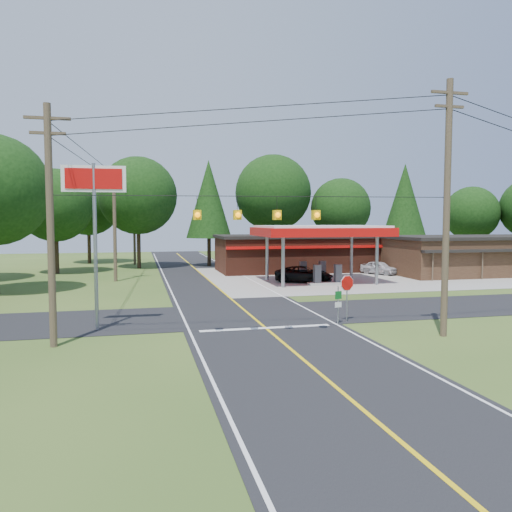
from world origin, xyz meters
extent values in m
plane|color=#32501C|center=(0.00, 0.00, 0.00)|extent=(120.00, 120.00, 0.00)
cube|color=black|center=(0.00, 0.00, 0.01)|extent=(8.00, 120.00, 0.02)
cube|color=black|center=(0.00, 0.00, 0.01)|extent=(70.00, 7.00, 0.02)
cube|color=yellow|center=(0.00, 0.00, 0.03)|extent=(0.15, 110.00, 0.00)
cylinder|color=gray|center=(5.00, 10.50, 2.10)|extent=(0.28, 0.28, 4.20)
cylinder|color=gray|center=(5.00, 15.50, 2.10)|extent=(0.28, 0.28, 4.20)
cylinder|color=gray|center=(13.00, 10.50, 2.10)|extent=(0.28, 0.28, 4.20)
cylinder|color=gray|center=(13.00, 15.50, 2.10)|extent=(0.28, 0.28, 4.20)
cube|color=#C00C0A|center=(9.00, 13.00, 4.35)|extent=(10.60, 7.40, 0.70)
cube|color=white|center=(9.00, 13.00, 4.75)|extent=(10.00, 7.00, 0.25)
cube|color=#9E9B93|center=(9.00, 11.20, 0.13)|extent=(3.20, 0.90, 0.22)
cube|color=#3F3F44|center=(8.10, 11.20, 0.95)|extent=(0.55, 0.45, 1.50)
cube|color=#3F3F44|center=(9.90, 11.20, 0.95)|extent=(0.55, 0.45, 1.50)
cube|color=#9E9B93|center=(9.00, 14.80, 0.13)|extent=(3.20, 0.90, 0.22)
cube|color=#3F3F44|center=(8.10, 14.80, 0.95)|extent=(0.55, 0.45, 1.50)
cube|color=#3F3F44|center=(9.90, 14.80, 0.95)|extent=(0.55, 0.45, 1.50)
cube|color=#512417|center=(10.00, 23.00, 1.75)|extent=(16.00, 7.00, 3.50)
cube|color=black|center=(10.00, 23.00, 3.65)|extent=(16.40, 7.40, 0.30)
cube|color=#C00C0A|center=(10.00, 19.40, 2.70)|extent=(16.00, 0.50, 0.25)
cube|color=#3B2518|center=(28.00, 16.00, 1.75)|extent=(20.00, 8.00, 3.50)
cube|color=black|center=(28.00, 16.00, 3.65)|extent=(20.40, 8.40, 0.30)
cylinder|color=#473828|center=(7.50, -7.00, 5.75)|extent=(0.30, 0.30, 11.50)
cube|color=#473828|center=(7.50, -7.00, 10.90)|extent=(1.80, 0.12, 0.12)
cube|color=#473828|center=(7.50, -7.00, 10.30)|extent=(1.40, 0.12, 0.12)
cylinder|color=#473828|center=(-9.50, -5.00, 5.00)|extent=(0.30, 0.30, 10.00)
cube|color=#473828|center=(-9.50, -5.00, 9.40)|extent=(1.80, 0.12, 0.12)
cube|color=#473828|center=(-9.50, -5.00, 8.80)|extent=(1.40, 0.12, 0.12)
cylinder|color=#473828|center=(-8.00, 18.00, 5.00)|extent=(0.30, 0.30, 10.00)
cube|color=#473828|center=(-8.00, 18.00, 9.40)|extent=(1.80, 0.12, 0.12)
cube|color=#473828|center=(-8.00, 18.00, 8.80)|extent=(1.40, 0.12, 0.12)
cylinder|color=#473828|center=(-6.50, 35.00, 4.75)|extent=(0.30, 0.30, 9.50)
cube|color=gold|center=(-3.55, -5.70, 5.50)|extent=(0.32, 0.32, 0.42)
cube|color=gold|center=(-1.85, -5.90, 5.50)|extent=(0.32, 0.32, 0.42)
cube|color=gold|center=(-0.15, -6.10, 5.50)|extent=(0.32, 0.32, 0.42)
cube|color=gold|center=(1.55, -6.30, 5.50)|extent=(0.32, 0.32, 0.42)
cylinder|color=#332316|center=(-14.00, 26.00, 1.98)|extent=(0.44, 0.44, 3.96)
sphere|color=black|center=(-14.00, 26.00, 6.82)|extent=(7.26, 7.26, 7.26)
cylinder|color=#332316|center=(-6.00, 30.00, 2.34)|extent=(0.44, 0.44, 4.68)
sphere|color=black|center=(-6.00, 30.00, 8.06)|extent=(8.58, 8.58, 8.58)
cylinder|color=#332316|center=(2.00, 31.00, 2.16)|extent=(0.44, 0.44, 4.32)
cone|color=black|center=(2.00, 31.00, 7.80)|extent=(5.28, 5.28, 9.00)
cylinder|color=#332316|center=(10.00, 32.00, 2.52)|extent=(0.44, 0.44, 5.04)
sphere|color=black|center=(10.00, 32.00, 8.68)|extent=(9.24, 9.24, 9.24)
cylinder|color=#332316|center=(18.00, 30.00, 1.98)|extent=(0.44, 0.44, 3.96)
sphere|color=black|center=(18.00, 30.00, 6.82)|extent=(7.26, 7.26, 7.26)
cylinder|color=#332316|center=(26.00, 29.00, 2.16)|extent=(0.44, 0.44, 4.32)
cone|color=black|center=(26.00, 29.00, 7.80)|extent=(5.28, 5.28, 9.00)
cylinder|color=#332316|center=(34.00, 27.00, 1.80)|extent=(0.44, 0.44, 3.60)
sphere|color=black|center=(34.00, 27.00, 6.20)|extent=(6.60, 6.60, 6.60)
cylinder|color=#332316|center=(-12.00, 38.00, 2.16)|extent=(0.44, 0.44, 4.32)
sphere|color=black|center=(-12.00, 38.00, 7.44)|extent=(7.92, 7.92, 7.92)
imported|color=black|center=(7.74, 13.50, 0.69)|extent=(6.42, 6.42, 1.38)
imported|color=silver|center=(17.00, 17.80, 0.65)|extent=(5.20, 5.20, 1.31)
cylinder|color=gray|center=(-8.00, -2.00, 3.98)|extent=(0.18, 0.18, 7.97)
cube|color=white|center=(-8.00, -2.00, 7.24)|extent=(2.96, 0.20, 1.25)
cube|color=#C00C0A|center=(-8.00, -2.05, 7.24)|extent=(2.60, 0.16, 0.96)
cylinder|color=gray|center=(4.50, -3.00, 1.17)|extent=(0.07, 0.07, 2.34)
cylinder|color=gray|center=(3.80, -3.50, 0.98)|extent=(0.06, 0.06, 1.96)
cube|color=#0C591E|center=(3.80, -3.54, 1.51)|extent=(0.39, 0.15, 0.40)
cube|color=white|center=(3.80, -3.54, 1.02)|extent=(0.39, 0.15, 0.27)
camera|label=1|loc=(-5.96, -26.88, 5.23)|focal=35.00mm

